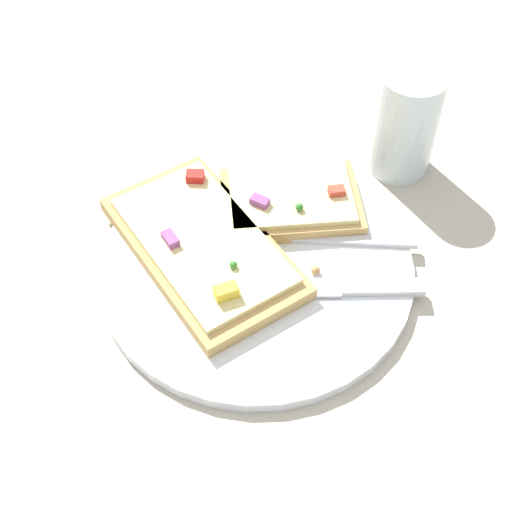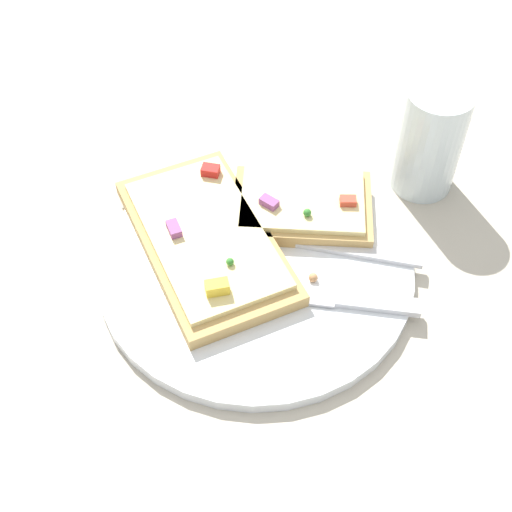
{
  "view_description": "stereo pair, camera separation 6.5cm",
  "coord_description": "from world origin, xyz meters",
  "views": [
    {
      "loc": [
        0.37,
        0.18,
        0.52
      ],
      "look_at": [
        0.0,
        0.0,
        0.02
      ],
      "focal_mm": 50.0,
      "sensor_mm": 36.0,
      "label": 1
    },
    {
      "loc": [
        0.33,
        0.23,
        0.52
      ],
      "look_at": [
        0.0,
        0.0,
        0.02
      ],
      "focal_mm": 50.0,
      "sensor_mm": 36.0,
      "label": 2
    }
  ],
  "objects": [
    {
      "name": "pizza_slice_main",
      "position": [
        0.01,
        -0.05,
        0.02
      ],
      "size": [
        0.2,
        0.23,
        0.03
      ],
      "rotation": [
        0.0,
        0.0,
        4.18
      ],
      "color": "tan",
      "rests_on": "plate"
    },
    {
      "name": "plate",
      "position": [
        0.0,
        0.0,
        0.01
      ],
      "size": [
        0.29,
        0.29,
        0.01
      ],
      "color": "white",
      "rests_on": "ground"
    },
    {
      "name": "ground_plane",
      "position": [
        0.0,
        0.0,
        0.0
      ],
      "size": [
        4.0,
        4.0,
        0.0
      ],
      "primitive_type": "plane",
      "color": "#BCB29E"
    },
    {
      "name": "fork",
      "position": [
        -0.04,
        0.01,
        0.01
      ],
      "size": [
        0.1,
        0.22,
        0.01
      ],
      "rotation": [
        0.0,
        0.0,
        5.11
      ],
      "color": "silver",
      "rests_on": "plate"
    },
    {
      "name": "pizza_slice_corner",
      "position": [
        -0.08,
        0.0,
        0.02
      ],
      "size": [
        0.15,
        0.16,
        0.03
      ],
      "rotation": [
        0.0,
        0.0,
        5.26
      ],
      "color": "tan",
      "rests_on": "plate"
    },
    {
      "name": "drinking_glass",
      "position": [
        -0.19,
        0.07,
        0.06
      ],
      "size": [
        0.06,
        0.06,
        0.11
      ],
      "color": "silver",
      "rests_on": "ground"
    },
    {
      "name": "crumb_scatter",
      "position": [
        0.0,
        -0.02,
        0.02
      ],
      "size": [
        0.03,
        0.12,
        0.01
      ],
      "color": "tan",
      "rests_on": "plate"
    },
    {
      "name": "knife",
      "position": [
        -0.0,
        0.07,
        0.01
      ],
      "size": [
        0.1,
        0.18,
        0.01
      ],
      "rotation": [
        0.0,
        0.0,
        5.18
      ],
      "color": "silver",
      "rests_on": "plate"
    }
  ]
}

